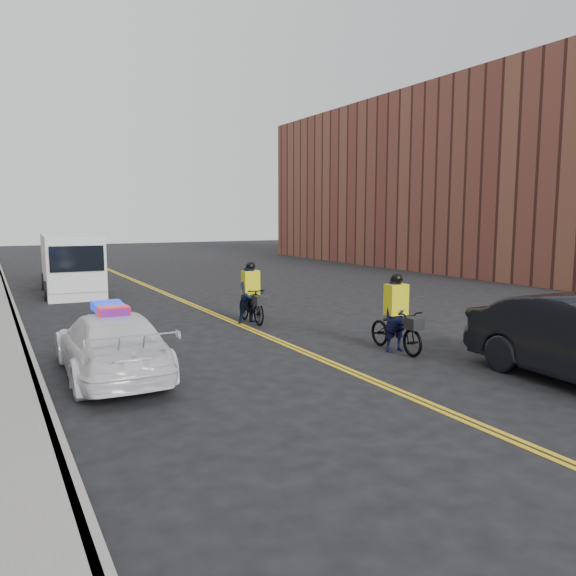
{
  "coord_description": "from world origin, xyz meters",
  "views": [
    {
      "loc": [
        -6.76,
        -10.86,
        3.31
      ],
      "look_at": [
        0.73,
        2.98,
        1.3
      ],
      "focal_mm": 35.0,
      "sensor_mm": 36.0,
      "label": 1
    }
  ],
  "objects_px": {
    "cyclist_near": "(396,324)",
    "cyclist_far": "(251,299)",
    "police_cruiser": "(111,344)",
    "cargo_van": "(72,265)"
  },
  "relations": [
    {
      "from": "cyclist_near",
      "to": "cyclist_far",
      "type": "bearing_deg",
      "value": 109.26
    },
    {
      "from": "cyclist_far",
      "to": "police_cruiser",
      "type": "bearing_deg",
      "value": -139.97
    },
    {
      "from": "cyclist_far",
      "to": "cyclist_near",
      "type": "bearing_deg",
      "value": -71.09
    },
    {
      "from": "cyclist_near",
      "to": "police_cruiser",
      "type": "bearing_deg",
      "value": 172.58
    },
    {
      "from": "cyclist_near",
      "to": "cyclist_far",
      "type": "height_order",
      "value": "cyclist_near"
    },
    {
      "from": "police_cruiser",
      "to": "cyclist_far",
      "type": "bearing_deg",
      "value": -140.21
    },
    {
      "from": "police_cruiser",
      "to": "cargo_van",
      "type": "bearing_deg",
      "value": -93.13
    },
    {
      "from": "police_cruiser",
      "to": "cyclist_near",
      "type": "height_order",
      "value": "cyclist_near"
    },
    {
      "from": "police_cruiser",
      "to": "cyclist_far",
      "type": "distance_m",
      "value": 6.41
    },
    {
      "from": "police_cruiser",
      "to": "cargo_van",
      "type": "xyz_separation_m",
      "value": [
        1.06,
        13.8,
        0.55
      ]
    }
  ]
}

